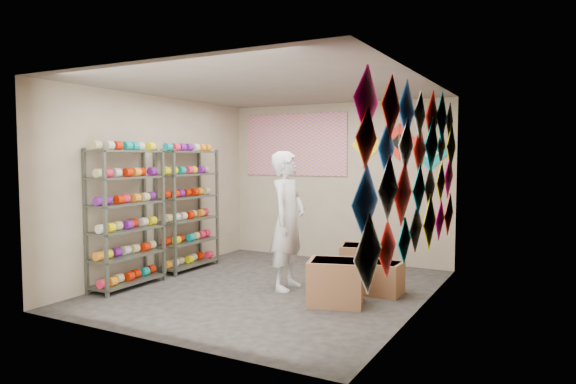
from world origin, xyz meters
The scene contains 12 objects.
ground centered at (0.00, 0.00, 0.00)m, with size 4.50×4.50×0.00m, color black.
room_walls centered at (0.00, 0.00, 1.64)m, with size 4.50×4.50×4.50m.
shelf_rack_front centered at (-1.78, -0.85, 0.95)m, with size 0.40×1.10×1.90m, color #4C5147.
shelf_rack_back centered at (-1.78, 0.45, 0.95)m, with size 0.40×1.10×1.90m, color #4C5147.
string_spools centered at (-1.78, -0.20, 1.05)m, with size 0.12×2.36×0.12m.
kite_wall_display centered at (1.98, 0.02, 1.64)m, with size 0.06×4.30×2.06m.
back_wall_kites centered at (1.09, 2.24, 1.96)m, with size 1.62×0.02×0.76m.
poster centered at (-0.80, 2.23, 2.00)m, with size 2.00×0.01×1.10m, color #9354B6.
shopkeeper centered at (0.20, 0.11, 0.93)m, with size 0.49×0.71×1.86m, color silver.
carton_a centered at (1.05, -0.25, 0.27)m, with size 0.65×0.54×0.54m, color brown.
carton_b centered at (1.40, 0.43, 0.21)m, with size 0.52×0.42×0.42m, color brown.
carton_c centered at (0.76, 1.28, 0.23)m, with size 0.48×0.53×0.46m, color brown.
Camera 1 is at (3.44, -5.92, 1.79)m, focal length 32.00 mm.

